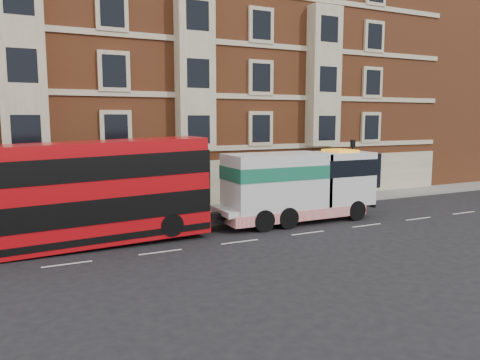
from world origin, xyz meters
The scene contains 9 objects.
ground centered at (0.00, 0.00, 0.00)m, with size 120.00×120.00×0.00m, color black.
sidewalk centered at (0.00, 7.50, 0.07)m, with size 90.00×3.00×0.15m, color slate.
victorian_terrace centered at (0.50, 15.00, 10.07)m, with size 45.00×12.00×20.40m.
filler_east centered at (32.00, 14.00, 9.43)m, with size 18.00×10.00×19.00m.
lamp_post_west centered at (-6.00, 6.20, 2.68)m, with size 0.35×0.15×4.35m.
lamp_post_east centered at (12.00, 6.20, 2.68)m, with size 0.35×0.15×4.35m.
double_decker_bus centered at (-7.13, 2.56, 2.60)m, with size 12.13×2.79×4.91m.
tow_truck centered at (4.94, 2.56, 2.15)m, with size 9.72×2.87×4.05m.
pedestrian centered at (-7.37, 6.30, 0.92)m, with size 0.56×0.37×1.54m, color #1B2136.
Camera 1 is at (-9.86, -20.00, 6.01)m, focal length 35.00 mm.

